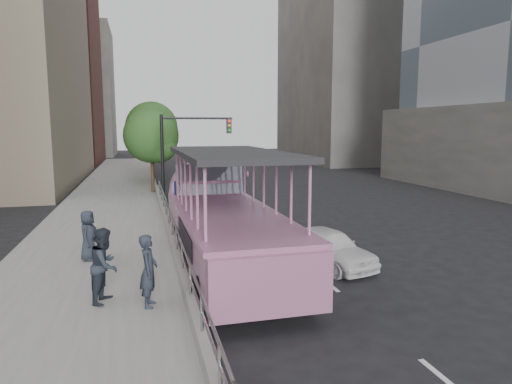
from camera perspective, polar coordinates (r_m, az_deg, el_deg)
The scene contains 16 objects.
ground at distance 15.41m, azimuth 1.98°, elevation -8.79°, with size 160.00×160.00×0.00m, color black.
sidewalk at distance 24.59m, azimuth -17.82°, elevation -2.44°, with size 5.50×80.00×0.30m, color #9B9B96.
kerb_wall at distance 16.67m, azimuth -10.40°, elevation -5.91°, with size 0.24×30.00×0.36m, color gray.
guardrail at distance 16.52m, azimuth -10.45°, elevation -3.68°, with size 0.07×22.00×0.71m.
duck_boat at distance 15.27m, azimuth -4.40°, elevation -3.54°, with size 2.98×11.44×3.79m.
car at distance 15.06m, azimuth 9.00°, elevation -6.82°, with size 1.48×3.67×1.25m, color white.
pedestrian_near at distance 11.06m, azimuth -13.27°, elevation -9.55°, with size 0.63×0.41×1.72m, color #252C36.
pedestrian_mid at distance 11.63m, azimuth -18.36°, elevation -8.65°, with size 0.88×0.69×1.81m, color #252C36.
pedestrian_far at distance 15.38m, azimuth -20.25°, elevation -5.10°, with size 0.78×0.51×1.59m, color #252C36.
parking_sign at distance 17.45m, azimuth -9.78°, elevation -1.60°, with size 0.18×0.54×2.47m.
traffic_signal at distance 26.78m, azimuth -9.10°, elevation 5.89°, with size 4.20×0.32×5.20m.
street_tree_near at distance 30.10m, azimuth -12.77°, elevation 6.63°, with size 3.52×3.52×5.72m.
street_tree_far at distance 36.10m, azimuth -12.75°, elevation 7.61°, with size 3.97×3.97×6.45m.
midrise_brick at distance 64.25m, azimuth -27.59°, elevation 14.80°, with size 18.00×16.00×26.00m, color brown.
midrise_stone_a at distance 64.77m, azimuth 14.43°, elevation 18.07°, with size 20.00×20.00×32.00m, color gray.
midrise_stone_b at distance 79.24m, azimuth -23.35°, elevation 11.42°, with size 16.00×14.00×20.00m, color gray.
Camera 1 is at (-4.15, -14.15, 4.47)m, focal length 32.00 mm.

